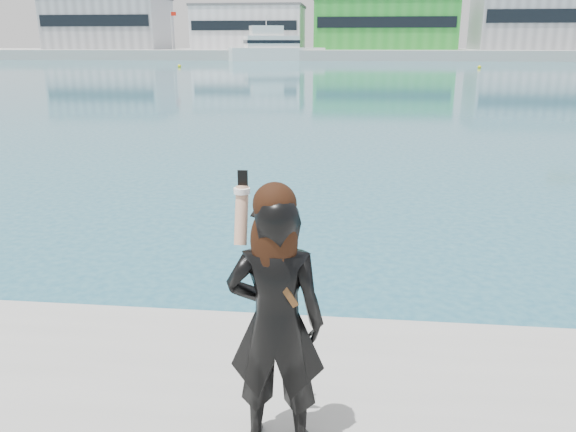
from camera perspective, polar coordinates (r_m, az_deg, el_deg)
name	(u,v)px	position (r m, az deg, el deg)	size (l,w,h in m)	color
far_quay	(347,54)	(133.94, 5.98, 16.06)	(320.00, 40.00, 2.00)	#9E9E99
warehouse_grey_left	(109,23)	(143.37, -17.73, 18.16)	(26.52, 16.36, 11.50)	gray
warehouse_white	(250,27)	(133.93, -3.92, 18.58)	(24.48, 15.35, 9.50)	silver
warehouse_green	(384,25)	(132.14, 9.72, 18.62)	(30.60, 16.36, 10.50)	green
warehouse_grey_right	(535,19)	(137.62, 23.84, 17.83)	(25.50, 15.35, 12.50)	gray
flagpole_left	(172,28)	(130.88, -11.72, 18.22)	(1.28, 0.16, 8.00)	silver
flagpole_right	(455,27)	(126.72, 16.58, 17.93)	(1.28, 0.16, 8.00)	silver
motor_yacht	(274,48)	(115.78, -1.43, 16.70)	(19.20, 11.30, 8.66)	white
buoy_near	(479,68)	(84.75, 18.85, 14.01)	(0.50, 0.50, 0.50)	yellow
buoy_far	(179,67)	(85.42, -10.97, 14.61)	(0.50, 0.50, 0.50)	yellow
woman	(276,316)	(3.55, -1.26, -10.17)	(0.62, 0.42, 1.79)	black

